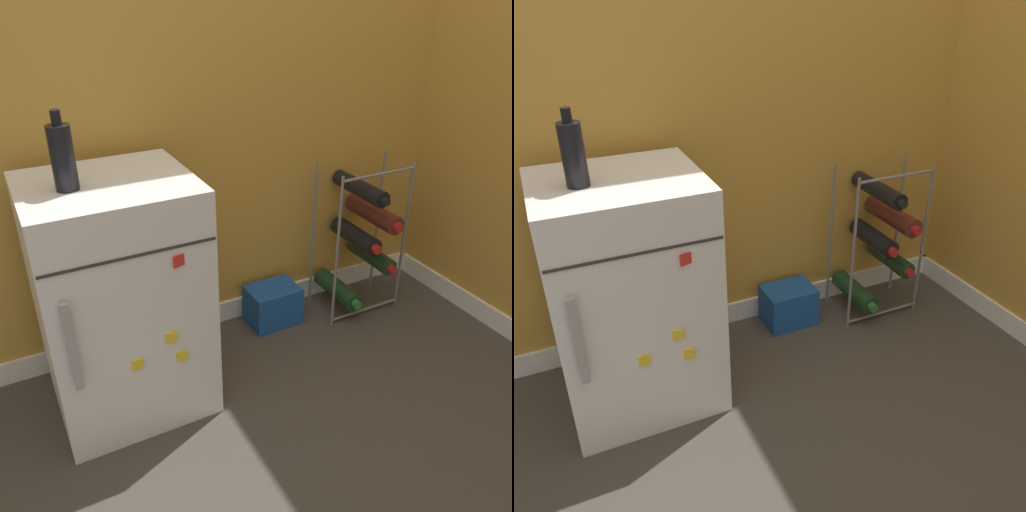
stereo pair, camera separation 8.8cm
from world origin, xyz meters
TOP-DOWN VIEW (x-y plane):
  - ground_plane at (0.00, 0.00)m, footprint 14.00×14.00m
  - wall_back at (0.00, 0.62)m, footprint 7.02×0.07m
  - mini_fridge at (-0.47, 0.30)m, footprint 0.50×0.47m
  - wine_rack at (0.59, 0.42)m, footprint 0.36×0.32m
  - soda_box at (0.20, 0.48)m, footprint 0.21×0.16m
  - fridge_top_bottle at (-0.57, 0.28)m, footprint 0.06×0.06m

SIDE VIEW (x-z plane):
  - ground_plane at x=0.00m, z-range 0.00..0.00m
  - soda_box at x=0.20m, z-range 0.00..0.17m
  - wine_rack at x=0.59m, z-range 0.00..0.67m
  - mini_fridge at x=-0.47m, z-range 0.00..0.81m
  - fridge_top_bottle at x=-0.57m, z-range 0.80..1.02m
  - wall_back at x=0.00m, z-range -0.01..2.49m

